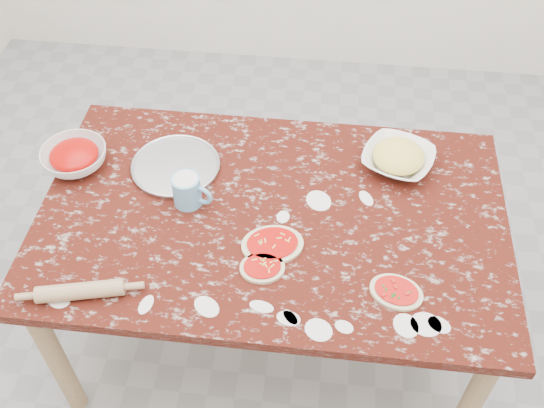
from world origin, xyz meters
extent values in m
plane|color=gray|center=(0.00, 0.00, 0.00)|extent=(4.00, 4.00, 0.00)
cube|color=#390F09|center=(0.00, 0.00, 0.73)|extent=(1.60, 1.00, 0.04)
cube|color=#9B8758|center=(0.00, 0.00, 0.67)|extent=(1.50, 0.90, 0.08)
cylinder|color=#9B8758|center=(-0.72, -0.42, 0.35)|extent=(0.07, 0.07, 0.71)
cylinder|color=#9B8758|center=(0.72, -0.42, 0.35)|extent=(0.07, 0.07, 0.71)
cylinder|color=#9B8758|center=(-0.72, 0.42, 0.35)|extent=(0.07, 0.07, 0.71)
cylinder|color=#9B8758|center=(0.72, 0.42, 0.35)|extent=(0.07, 0.07, 0.71)
cylinder|color=#B2B2B7|center=(-0.38, 0.18, 0.76)|extent=(0.35, 0.35, 0.01)
imported|color=white|center=(-0.74, 0.15, 0.79)|extent=(0.24, 0.24, 0.07)
imported|color=white|center=(0.43, 0.29, 0.78)|extent=(0.32, 0.32, 0.06)
cylinder|color=#65A8D4|center=(-0.30, 0.02, 0.81)|extent=(0.10, 0.10, 0.11)
torus|color=#65A8D4|center=(-0.24, 0.00, 0.81)|extent=(0.08, 0.04, 0.08)
cylinder|color=silver|center=(-0.30, 0.02, 0.85)|extent=(0.08, 0.08, 0.01)
ellipsoid|color=beige|center=(0.02, -0.14, 0.76)|extent=(0.24, 0.21, 0.01)
ellipsoid|color=red|center=(0.02, -0.14, 0.76)|extent=(0.20, 0.17, 0.00)
ellipsoid|color=beige|center=(0.00, -0.24, 0.76)|extent=(0.16, 0.14, 0.01)
ellipsoid|color=red|center=(0.00, -0.24, 0.76)|extent=(0.13, 0.12, 0.00)
ellipsoid|color=beige|center=(0.42, -0.28, 0.76)|extent=(0.19, 0.17, 0.01)
ellipsoid|color=red|center=(0.42, -0.28, 0.76)|extent=(0.16, 0.14, 0.00)
cylinder|color=tan|center=(-0.54, -0.40, 0.78)|extent=(0.27, 0.11, 0.05)
camera|label=1|loc=(0.16, -1.39, 2.34)|focal=40.99mm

